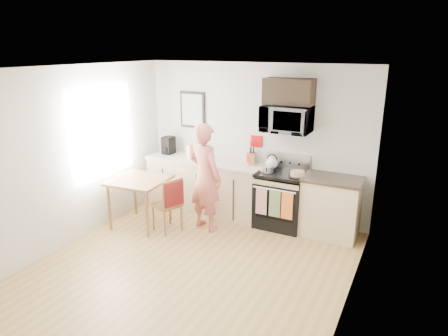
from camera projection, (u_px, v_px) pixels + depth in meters
The scene contains 28 objects.
floor at pixel (184, 273), 5.22m from camera, with size 4.60×4.60×0.00m, color #9F743D.
back_wall at pixel (254, 141), 6.80m from camera, with size 4.00×0.04×2.60m, color silver.
front_wall at pixel (7, 270), 2.88m from camera, with size 4.00×0.04×2.60m, color silver.
left_wall at pixel (63, 159), 5.70m from camera, with size 0.04×4.60×2.60m, color silver.
right_wall at pixel (350, 208), 3.97m from camera, with size 0.04×4.60×2.60m, color silver.
ceiling at pixel (177, 69), 4.46m from camera, with size 4.00×4.60×0.04m, color white.
window at pixel (103, 132), 6.30m from camera, with size 0.06×1.40×1.50m.
cabinet_left at pixel (205, 186), 7.14m from camera, with size 2.10×0.60×0.90m, color tan.
countertop_left at pixel (205, 161), 7.00m from camera, with size 2.14×0.64×0.04m, color beige.
cabinet_right at pixel (331, 208), 6.17m from camera, with size 0.84×0.60×0.90m, color tan.
countertop_right at pixel (333, 179), 6.03m from camera, with size 0.88×0.64×0.04m, color black.
range at pixel (281, 200), 6.50m from camera, with size 0.76×0.70×1.16m.
microwave at pixel (287, 119), 6.20m from camera, with size 0.76×0.51×0.42m, color silver.
upper_cabinet at pixel (289, 91), 6.12m from camera, with size 0.76×0.35×0.40m, color black.
wall_art at pixel (193, 110), 7.16m from camera, with size 0.50×0.04×0.65m.
wall_trivet at pixel (257, 141), 6.76m from camera, with size 0.20×0.02×0.20m, color #BA0F10.
person at pixel (205, 177), 6.29m from camera, with size 0.63×0.41×1.73m, color #BF4034.
dining_table at pixel (139, 184), 6.44m from camera, with size 0.85×0.85×0.80m.
chair at pixel (171, 199), 6.19m from camera, with size 0.52×0.49×0.90m.
knife_block at pixel (252, 159), 6.67m from camera, with size 0.09×0.13×0.21m, color brown.
utensil_crock at pixel (250, 153), 6.80m from camera, with size 0.13×0.13×0.39m.
fruit_bowl at pixel (197, 154), 7.17m from camera, with size 0.26×0.26×0.11m.
milk_carton at pixel (190, 152), 7.07m from camera, with size 0.09×0.09×0.23m, color tan.
coffee_maker at pixel (168, 146), 7.35m from camera, with size 0.19×0.27×0.32m.
bread_bag at pixel (204, 159), 6.81m from camera, with size 0.28×0.13×0.10m, color #DAC172.
cake at pixel (297, 174), 6.13m from camera, with size 0.26×0.26×0.09m.
kettle at pixel (272, 162), 6.50m from camera, with size 0.20×0.20×0.25m.
pot at pixel (267, 169), 6.33m from camera, with size 0.21×0.35×0.11m.
Camera 1 is at (2.54, -3.85, 2.85)m, focal length 32.00 mm.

